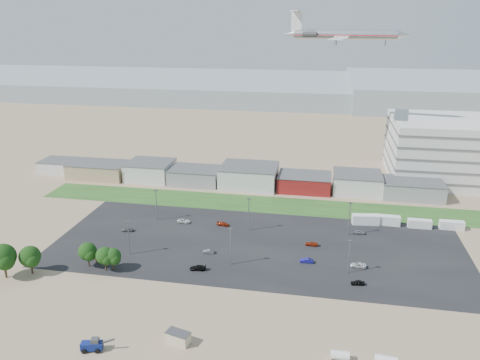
% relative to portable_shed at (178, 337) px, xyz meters
% --- Properties ---
extents(ground, '(700.00, 700.00, 0.00)m').
position_rel_portable_shed_xyz_m(ground, '(4.28, 26.96, -1.26)').
color(ground, '#92775D').
rests_on(ground, ground).
extents(parking_lot, '(120.00, 50.00, 0.01)m').
position_rel_portable_shed_xyz_m(parking_lot, '(9.28, 46.96, -1.25)').
color(parking_lot, black).
rests_on(parking_lot, ground).
extents(grass_strip, '(160.00, 16.00, 0.02)m').
position_rel_portable_shed_xyz_m(grass_strip, '(4.28, 78.96, -1.25)').
color(grass_strip, '#26501E').
rests_on(grass_strip, ground).
extents(hills_backdrop, '(700.00, 200.00, 9.00)m').
position_rel_portable_shed_xyz_m(hills_backdrop, '(44.28, 341.96, 3.24)').
color(hills_backdrop, gray).
rests_on(hills_backdrop, ground).
extents(building_row, '(170.00, 20.00, 8.00)m').
position_rel_portable_shed_xyz_m(building_row, '(-12.72, 97.96, 2.74)').
color(building_row, silver).
rests_on(building_row, ground).
extents(portable_shed, '(5.49, 3.79, 2.52)m').
position_rel_portable_shed_xyz_m(portable_shed, '(0.00, 0.00, 0.00)').
color(portable_shed, '#C7B697').
rests_on(portable_shed, ground).
extents(telehandler, '(7.13, 3.66, 2.84)m').
position_rel_portable_shed_xyz_m(telehandler, '(-16.32, -5.48, 0.16)').
color(telehandler, navy).
rests_on(telehandler, ground).
extents(storage_tank_nw, '(3.63, 1.84, 2.17)m').
position_rel_portable_shed_xyz_m(storage_tank_nw, '(32.58, 0.88, -0.17)').
color(storage_tank_nw, silver).
rests_on(storage_tank_nw, ground).
extents(box_trailer_a, '(8.84, 3.73, 3.22)m').
position_rel_portable_shed_xyz_m(box_trailer_a, '(41.68, 67.91, 0.35)').
color(box_trailer_a, silver).
rests_on(box_trailer_a, ground).
extents(box_trailer_b, '(8.26, 2.87, 3.06)m').
position_rel_portable_shed_xyz_m(box_trailer_b, '(48.47, 68.81, 0.27)').
color(box_trailer_b, silver).
rests_on(box_trailer_b, ground).
extents(box_trailer_c, '(7.29, 2.34, 2.73)m').
position_rel_portable_shed_xyz_m(box_trailer_c, '(58.47, 68.27, 0.11)').
color(box_trailer_c, silver).
rests_on(box_trailer_c, ground).
extents(box_trailer_d, '(7.42, 2.40, 2.77)m').
position_rel_portable_shed_xyz_m(box_trailer_d, '(68.30, 68.92, 0.13)').
color(box_trailer_d, silver).
rests_on(box_trailer_d, ground).
extents(tree_far_left, '(7.05, 7.05, 10.58)m').
position_rel_portable_shed_xyz_m(tree_far_left, '(-51.50, 16.50, 4.03)').
color(tree_far_left, black).
rests_on(tree_far_left, ground).
extents(tree_left, '(5.86, 5.86, 8.79)m').
position_rel_portable_shed_xyz_m(tree_left, '(-46.16, 19.63, 3.14)').
color(tree_left, black).
rests_on(tree_left, ground).
extents(tree_mid, '(5.23, 5.23, 7.85)m').
position_rel_portable_shed_xyz_m(tree_mid, '(-33.36, 25.82, 2.67)').
color(tree_mid, black).
rests_on(tree_mid, ground).
extents(tree_right, '(5.01, 5.01, 7.52)m').
position_rel_portable_shed_xyz_m(tree_right, '(-27.93, 24.73, 2.50)').
color(tree_right, black).
rests_on(tree_right, ground).
extents(tree_near, '(4.75, 4.75, 7.12)m').
position_rel_portable_shed_xyz_m(tree_near, '(-25.97, 25.23, 2.30)').
color(tree_near, black).
rests_on(tree_near, ground).
extents(lightpole_front_l, '(1.20, 0.50, 10.21)m').
position_rel_portable_shed_xyz_m(lightpole_front_l, '(-25.29, 34.40, 3.85)').
color(lightpole_front_l, slate).
rests_on(lightpole_front_l, ground).
extents(lightpole_front_m, '(1.25, 0.52, 10.64)m').
position_rel_portable_shed_xyz_m(lightpole_front_m, '(3.96, 33.88, 4.06)').
color(lightpole_front_m, slate).
rests_on(lightpole_front_m, ground).
extents(lightpole_front_r, '(1.11, 0.46, 9.41)m').
position_rel_portable_shed_xyz_m(lightpole_front_r, '(35.11, 35.13, 3.45)').
color(lightpole_front_r, slate).
rests_on(lightpole_front_r, ground).
extents(lightpole_back_l, '(1.24, 0.52, 10.55)m').
position_rel_portable_shed_xyz_m(lightpole_back_l, '(-26.03, 58.72, 4.02)').
color(lightpole_back_l, slate).
rests_on(lightpole_back_l, ground).
extents(lightpole_back_m, '(1.26, 0.53, 10.75)m').
position_rel_portable_shed_xyz_m(lightpole_back_m, '(5.13, 56.30, 4.12)').
color(lightpole_back_m, slate).
rests_on(lightpole_back_m, ground).
extents(lightpole_back_r, '(1.27, 0.53, 10.77)m').
position_rel_portable_shed_xyz_m(lightpole_back_r, '(35.88, 58.51, 4.13)').
color(lightpole_back_r, slate).
rests_on(lightpole_back_r, ground).
extents(airliner, '(52.44, 39.79, 14.15)m').
position_rel_portable_shed_xyz_m(airliner, '(32.25, 115.62, 56.35)').
color(airliner, silver).
extents(parked_car_0, '(4.29, 2.05, 1.18)m').
position_rel_portable_shed_xyz_m(parked_car_0, '(37.96, 38.73, -0.67)').
color(parked_car_0, silver).
rests_on(parked_car_0, ground).
extents(parked_car_1, '(3.77, 1.32, 1.24)m').
position_rel_portable_shed_xyz_m(parked_car_1, '(24.20, 38.71, -0.64)').
color(parked_car_1, navy).
rests_on(parked_car_1, ground).
extents(parked_car_2, '(3.57, 1.77, 1.17)m').
position_rel_portable_shed_xyz_m(parked_car_2, '(37.39, 29.66, -0.67)').
color(parked_car_2, black).
rests_on(parked_car_2, ground).
extents(parked_car_3, '(4.56, 2.30, 1.27)m').
position_rel_portable_shed_xyz_m(parked_car_3, '(-3.99, 29.37, -0.62)').
color(parked_car_3, black).
rests_on(parked_car_3, ground).
extents(parked_car_4, '(3.47, 1.53, 1.11)m').
position_rel_portable_shed_xyz_m(parked_car_4, '(-3.50, 39.00, -0.70)').
color(parked_car_4, '#595B5E').
rests_on(parked_car_4, ground).
extents(parked_car_5, '(3.81, 1.92, 1.25)m').
position_rel_portable_shed_xyz_m(parked_car_5, '(-32.16, 48.55, -0.63)').
color(parked_car_5, '#595B5E').
rests_on(parked_car_5, ground).
extents(parked_car_6, '(4.28, 2.18, 1.19)m').
position_rel_portable_shed_xyz_m(parked_car_6, '(-3.55, 58.22, -0.66)').
color(parked_car_6, maroon).
rests_on(parked_car_6, ground).
extents(parked_car_8, '(3.69, 1.62, 1.24)m').
position_rel_portable_shed_xyz_m(parked_car_8, '(39.35, 59.90, -0.64)').
color(parked_car_8, '#A5A5AA').
rests_on(parked_car_8, ground).
extents(parked_car_9, '(4.38, 2.07, 1.21)m').
position_rel_portable_shed_xyz_m(parked_car_9, '(-16.72, 58.05, -0.65)').
color(parked_car_9, silver).
rests_on(parked_car_9, ground).
extents(parked_car_10, '(4.61, 2.14, 1.30)m').
position_rel_portable_shed_xyz_m(parked_car_10, '(-30.63, 28.88, -0.61)').
color(parked_car_10, maroon).
rests_on(parked_car_10, ground).
extents(parked_car_12, '(3.88, 1.84, 1.09)m').
position_rel_portable_shed_xyz_m(parked_car_12, '(25.10, 49.20, -0.71)').
color(parked_car_12, maroon).
rests_on(parked_car_12, ground).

